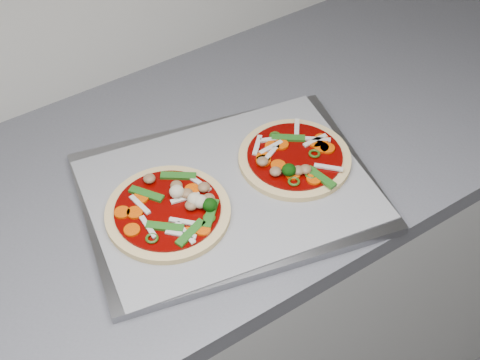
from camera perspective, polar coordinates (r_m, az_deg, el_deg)
base_cabinet at (r=1.49m, az=-8.14°, el=-14.23°), size 3.60×0.60×0.86m
countertop at (r=1.12m, az=-10.50°, el=-2.83°), size 3.60×0.60×0.04m
baking_tray at (r=1.10m, az=-0.92°, el=-1.08°), size 0.54×0.44×0.02m
parchment at (r=1.09m, az=-0.93°, el=-0.77°), size 0.50×0.40×0.00m
pizza_left at (r=1.05m, az=-5.91°, el=-2.55°), size 0.20×0.20×0.03m
pizza_right at (r=1.13m, az=4.66°, el=1.87°), size 0.27×0.27×0.03m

